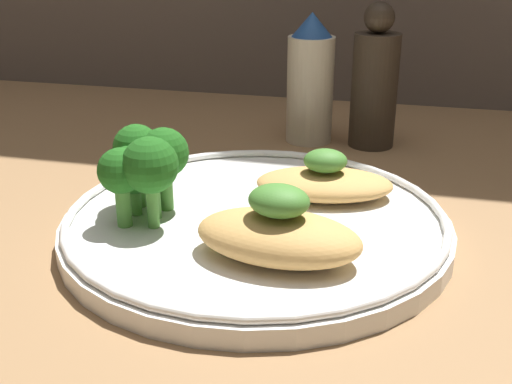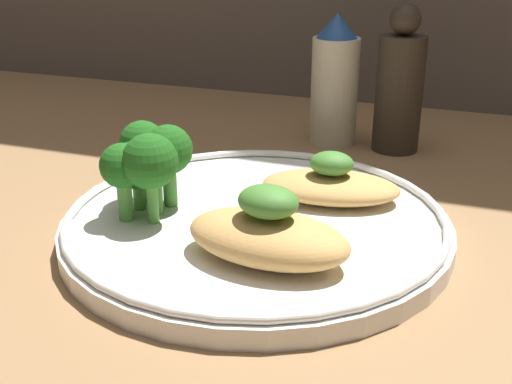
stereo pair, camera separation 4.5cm
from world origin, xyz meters
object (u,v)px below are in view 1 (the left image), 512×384
Objects in this scene: broccoli_bunch at (144,163)px; sauce_bottle at (308,81)px; plate at (256,223)px; pepper_grinder at (375,84)px.

sauce_bottle is (7.45, 24.50, 0.72)cm from broccoli_bunch.
pepper_grinder is at bearing 74.41° from plate.
broccoli_bunch is at bearing -168.20° from plate.
sauce_bottle is at bearing 73.09° from broccoli_bunch.
broccoli_bunch is 0.53× the size of sauce_bottle.
broccoli_bunch reaches higher than plate.
plate is 3.99× the size of broccoli_bunch.
plate is at bearing -105.59° from pepper_grinder.
pepper_grinder is at bearing 0.00° from sauce_bottle.
sauce_bottle reaches higher than plate.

